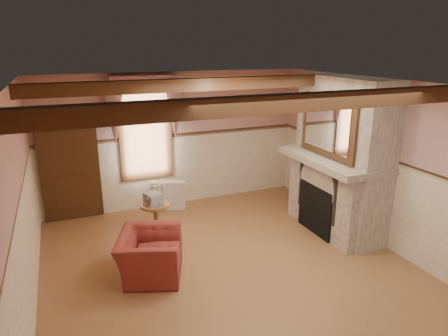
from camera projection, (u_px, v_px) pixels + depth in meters
name	position (u px, v px, depth m)	size (l,w,h in m)	color
floor	(231.00, 270.00, 6.13)	(5.50, 6.00, 0.01)	brown
ceiling	(232.00, 85.00, 5.31)	(5.50, 6.00, 0.01)	silver
wall_back	(174.00, 140.00, 8.37)	(5.50, 0.02, 2.80)	tan
wall_front	(387.00, 303.00, 3.07)	(5.50, 0.02, 2.80)	tan
wall_left	(18.00, 213.00, 4.71)	(0.02, 6.00, 2.80)	tan
wall_right	(380.00, 163.00, 6.73)	(0.02, 6.00, 2.80)	tan
wainscot	(231.00, 225.00, 5.91)	(5.50, 6.00, 1.50)	beige
chair_rail	(231.00, 177.00, 5.69)	(5.50, 6.00, 0.08)	black
firebox	(318.00, 209.00, 7.26)	(0.20, 0.95, 0.90)	black
armchair	(150.00, 255.00, 5.92)	(1.02, 0.89, 0.66)	maroon
side_table	(156.00, 218.00, 7.30)	(0.55, 0.55, 0.55)	brown
book_stack	(153.00, 199.00, 7.20)	(0.26, 0.32, 0.20)	#B7AD8C
radiator	(168.00, 195.00, 8.33)	(0.70, 0.18, 0.60)	silver
bowl	(330.00, 152.00, 7.15)	(0.38, 0.38, 0.09)	brown
mantel_clock	(309.00, 141.00, 7.73)	(0.14, 0.24, 0.20)	#301E0D
oil_lamp	(312.00, 141.00, 7.61)	(0.11, 0.11, 0.28)	gold
candle_red	(362.00, 162.00, 6.41)	(0.06, 0.06, 0.16)	#9F1413
jar_yellow	(343.00, 156.00, 6.83)	(0.06, 0.06, 0.12)	#C58922
fireplace	(342.00, 156.00, 7.14)	(0.85, 2.00, 2.80)	gray
mantel	(333.00, 159.00, 7.08)	(1.05, 2.05, 0.12)	gray
overmantel_mirror	(327.00, 126.00, 6.84)	(0.06, 1.44, 1.04)	silver
door	(70.00, 168.00, 7.65)	(1.10, 0.10, 2.10)	black
window	(145.00, 131.00, 8.05)	(1.06, 0.08, 2.02)	white
window_drapes	(144.00, 101.00, 7.79)	(1.30, 0.14, 1.40)	gray
ceiling_beam_front	(277.00, 104.00, 4.28)	(5.50, 0.18, 0.20)	black
ceiling_beam_back	(202.00, 84.00, 6.39)	(5.50, 0.18, 0.20)	black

